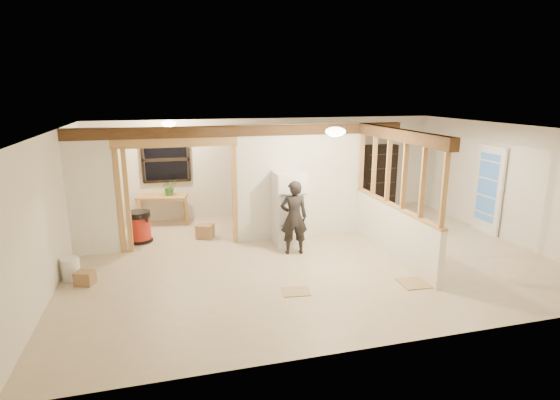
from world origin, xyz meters
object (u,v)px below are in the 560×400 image
object	(u,v)px
bookshelf	(380,177)
work_table	(163,210)
refrigerator	(289,208)
shop_vac	(140,226)
woman	(294,217)

from	to	relation	value
bookshelf	work_table	bearing A→B (deg)	-178.79
refrigerator	bookshelf	size ratio (longest dim) A/B	0.88
bookshelf	shop_vac	bearing A→B (deg)	-168.31
woman	work_table	world-z (taller)	woman
work_table	bookshelf	world-z (taller)	bookshelf
refrigerator	shop_vac	size ratio (longest dim) A/B	2.24
refrigerator	work_table	world-z (taller)	refrigerator
work_table	shop_vac	xyz separation A→B (m)	(-0.50, -1.19, -0.02)
woman	work_table	size ratio (longest dim) A/B	1.29
refrigerator	work_table	size ratio (longest dim) A/B	1.33
work_table	shop_vac	bearing A→B (deg)	-100.77
bookshelf	refrigerator	bearing A→B (deg)	-145.84
shop_vac	bookshelf	size ratio (longest dim) A/B	0.39
refrigerator	woman	xyz separation A→B (m)	(-0.08, -0.62, -0.03)
work_table	bookshelf	bearing A→B (deg)	13.21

